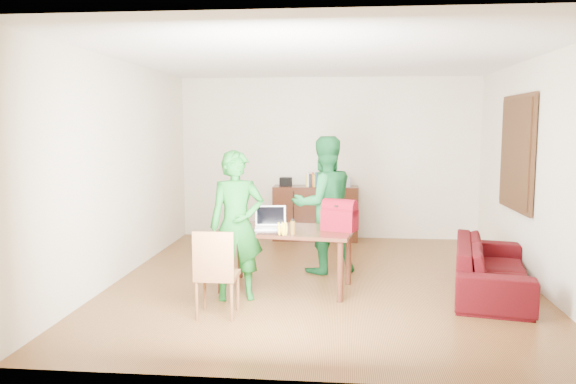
# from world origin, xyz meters

# --- Properties ---
(room) EXTENTS (5.20, 5.70, 2.90)m
(room) POSITION_xyz_m (0.01, 0.13, 1.31)
(room) COLOR #462411
(room) RESTS_ON ground
(table) EXTENTS (1.62, 1.06, 0.71)m
(table) POSITION_xyz_m (-0.40, -0.38, 0.63)
(table) COLOR black
(table) RESTS_ON ground
(chair) EXTENTS (0.40, 0.38, 0.89)m
(chair) POSITION_xyz_m (-0.99, -1.39, 0.26)
(chair) COLOR brown
(chair) RESTS_ON ground
(person_near) EXTENTS (0.68, 0.54, 1.63)m
(person_near) POSITION_xyz_m (-0.90, -0.81, 0.82)
(person_near) COLOR #135618
(person_near) RESTS_ON ground
(person_far) EXTENTS (1.06, 0.96, 1.76)m
(person_far) POSITION_xyz_m (0.00, 0.45, 0.88)
(person_far) COLOR #15622B
(person_far) RESTS_ON ground
(laptop) EXTENTS (0.38, 0.29, 0.25)m
(laptop) POSITION_xyz_m (-0.58, -0.40, 0.76)
(laptop) COLOR white
(laptop) RESTS_ON table
(bananas) EXTENTS (0.17, 0.13, 0.06)m
(bananas) POSITION_xyz_m (-0.40, -0.79, 0.74)
(bananas) COLOR gold
(bananas) RESTS_ON table
(bottle) EXTENTS (0.06, 0.06, 0.17)m
(bottle) POSITION_xyz_m (-0.30, -0.70, 0.80)
(bottle) COLOR brown
(bottle) RESTS_ON table
(red_bag) EXTENTS (0.43, 0.34, 0.28)m
(red_bag) POSITION_xyz_m (0.21, -0.41, 0.85)
(red_bag) COLOR maroon
(red_bag) RESTS_ON table
(sofa) EXTENTS (1.17, 2.11, 0.58)m
(sofa) POSITION_xyz_m (1.95, -0.27, 0.29)
(sofa) COLOR #360714
(sofa) RESTS_ON ground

